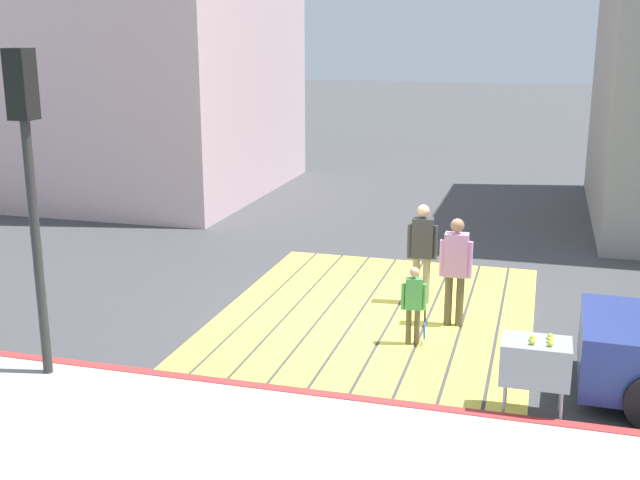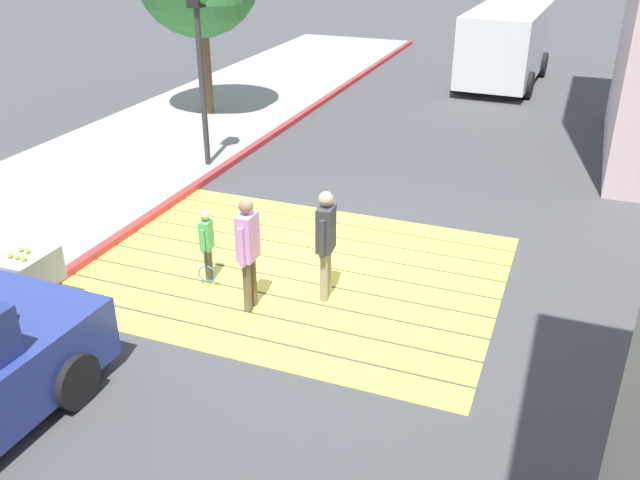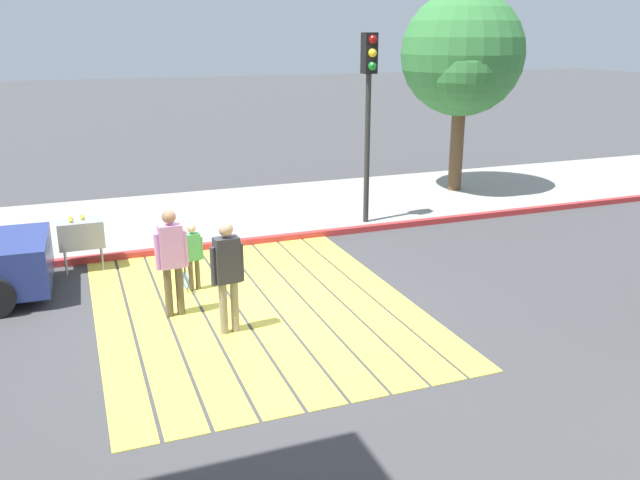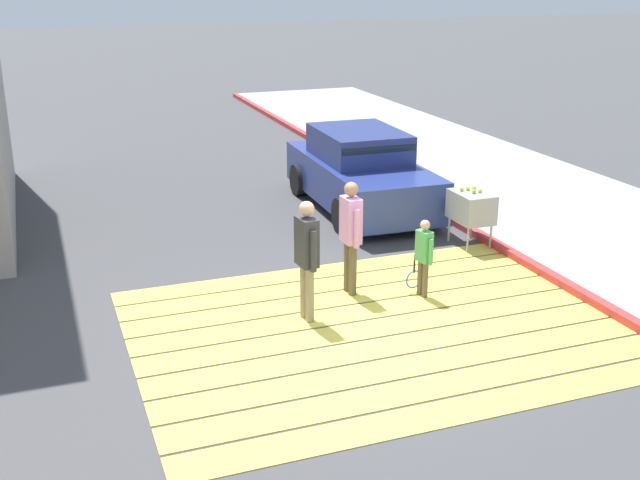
{
  "view_description": "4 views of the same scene",
  "coord_description": "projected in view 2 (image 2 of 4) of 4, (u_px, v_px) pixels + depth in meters",
  "views": [
    {
      "loc": [
        -11.88,
        -2.41,
        4.44
      ],
      "look_at": [
        0.24,
        1.01,
        1.12
      ],
      "focal_mm": 44.71,
      "sensor_mm": 36.0,
      "label": 1
    },
    {
      "loc": [
        3.82,
        -8.71,
        5.22
      ],
      "look_at": [
        0.59,
        -0.39,
        0.83
      ],
      "focal_mm": 38.27,
      "sensor_mm": 36.0,
      "label": 2
    },
    {
      "loc": [
        9.46,
        -2.52,
        4.2
      ],
      "look_at": [
        0.5,
        0.93,
        1.18
      ],
      "focal_mm": 36.8,
      "sensor_mm": 36.0,
      "label": 3
    },
    {
      "loc": [
        4.02,
        8.66,
        4.58
      ],
      "look_at": [
        0.73,
        -0.19,
        1.29
      ],
      "focal_mm": 44.01,
      "sensor_mm": 36.0,
      "label": 4
    }
  ],
  "objects": [
    {
      "name": "ground_plane",
      "position": [
        294.0,
        271.0,
        10.83
      ],
      "size": [
        120.0,
        120.0,
        0.0
      ],
      "primitive_type": "plane",
      "color": "#424244"
    },
    {
      "name": "crosswalk_stripes",
      "position": [
        294.0,
        270.0,
        10.83
      ],
      "size": [
        6.4,
        4.9,
        0.01
      ],
      "color": "#EAD64C",
      "rests_on": "ground"
    },
    {
      "name": "pedestrian_child_with_racket",
      "position": [
        207.0,
        243.0,
        10.25
      ],
      "size": [
        0.3,
        0.38,
        1.18
      ],
      "color": "brown",
      "rests_on": "ground"
    },
    {
      "name": "pedestrian_adult_lead",
      "position": [
        248.0,
        246.0,
        9.4
      ],
      "size": [
        0.23,
        0.5,
        1.71
      ],
      "color": "brown",
      "rests_on": "ground"
    },
    {
      "name": "pedestrian_adult_trailing",
      "position": [
        326.0,
        238.0,
        9.65
      ],
      "size": [
        0.25,
        0.49,
        1.69
      ],
      "color": "gray",
      "rests_on": "ground"
    },
    {
      "name": "curb_painted",
      "position": [
        123.0,
        235.0,
        11.86
      ],
      "size": [
        0.16,
        40.0,
        0.13
      ],
      "primitive_type": "cube",
      "color": "#BC3333",
      "rests_on": "ground"
    },
    {
      "name": "van_down_street",
      "position": [
        505.0,
        44.0,
        21.68
      ],
      "size": [
        2.53,
        5.28,
        2.35
      ],
      "color": "silver",
      "rests_on": "ground"
    },
    {
      "name": "sidewalk_west",
      "position": [
        16.0,
        215.0,
        12.63
      ],
      "size": [
        4.8,
        40.0,
        0.12
      ],
      "primitive_type": "cube",
      "color": "#9E9B93",
      "rests_on": "ground"
    },
    {
      "name": "tennis_ball_cart",
      "position": [
        29.0,
        271.0,
        9.38
      ],
      "size": [
        0.56,
        0.8,
        1.02
      ],
      "color": "#99999E",
      "rests_on": "ground"
    },
    {
      "name": "traffic_light_corner",
      "position": [
        199.0,
        27.0,
        13.68
      ],
      "size": [
        0.39,
        0.28,
        4.24
      ],
      "color": "#2D2D2D",
      "rests_on": "ground"
    }
  ]
}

